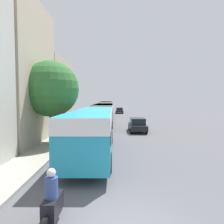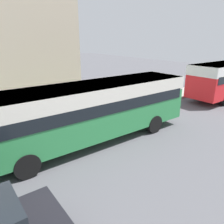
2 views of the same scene
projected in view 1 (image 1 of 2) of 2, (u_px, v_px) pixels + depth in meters
name	position (u px, v px, depth m)	size (l,w,h in m)	color
building_midblock	(4.00, 73.00, 17.78)	(6.00, 8.29, 11.50)	#BCAD93
building_far_terrace	(45.00, 94.00, 27.16)	(5.12, 9.63, 8.42)	#BCAD93
bus_lead	(93.00, 126.00, 14.38)	(2.52, 11.53, 2.92)	teal
bus_following	(104.00, 112.00, 29.89)	(2.55, 11.20, 2.94)	#2D8447
bus_third_in_line	(106.00, 107.00, 44.87)	(2.60, 10.61, 3.06)	red
motorcycle_behind_lead	(52.00, 203.00, 6.27)	(0.38, 2.24, 1.73)	black
car_crossing	(137.00, 125.00, 24.33)	(1.84, 4.31, 1.54)	black
car_far_curb	(119.00, 110.00, 54.92)	(1.88, 4.46, 1.45)	black
pedestrian_walking_away	(93.00, 111.00, 46.71)	(0.37, 0.37, 1.74)	#232838
street_tree	(51.00, 89.00, 17.21)	(4.42, 4.42, 6.53)	brown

